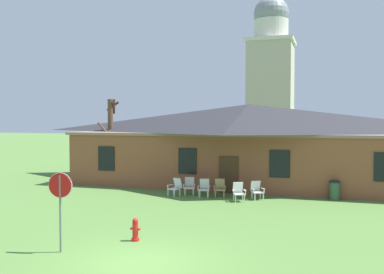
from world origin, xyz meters
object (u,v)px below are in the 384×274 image
at_px(stop_sign, 60,195).
at_px(lawn_chair_middle, 220,187).
at_px(lawn_chair_right_end, 239,191).
at_px(lawn_chair_far_side, 257,190).
at_px(lawn_chair_near_door, 189,186).
at_px(lawn_chair_left_end, 204,187).
at_px(trash_bin, 335,190).
at_px(lawn_chair_by_porch, 175,187).
at_px(fire_hydrant, 135,230).

relative_size(stop_sign, lawn_chair_middle, 2.64).
relative_size(lawn_chair_right_end, lawn_chair_far_side, 1.00).
bearing_deg(lawn_chair_near_door, stop_sign, -93.06).
distance_m(lawn_chair_left_end, trash_bin, 6.83).
xyz_separation_m(lawn_chair_middle, lawn_chair_far_side, (2.03, -0.18, 0.00)).
bearing_deg(lawn_chair_near_door, lawn_chair_middle, -3.07).
relative_size(lawn_chair_by_porch, lawn_chair_far_side, 1.00).
relative_size(lawn_chair_right_end, trash_bin, 0.98).
height_order(stop_sign, trash_bin, stop_sign).
relative_size(stop_sign, lawn_chair_far_side, 2.64).
bearing_deg(lawn_chair_right_end, lawn_chair_by_porch, 171.99).
bearing_deg(lawn_chair_middle, lawn_chair_left_end, -162.51).
height_order(lawn_chair_left_end, lawn_chair_far_side, same).
height_order(lawn_chair_right_end, fire_hydrant, lawn_chair_right_end).
bearing_deg(lawn_chair_by_porch, fire_hydrant, -79.01).
xyz_separation_m(lawn_chair_right_end, fire_hydrant, (-1.92, -8.22, -0.12)).
relative_size(stop_sign, fire_hydrant, 3.19).
xyz_separation_m(stop_sign, fire_hydrant, (1.68, 1.89, -1.42)).
xyz_separation_m(lawn_chair_near_door, lawn_chair_left_end, (0.96, -0.35, 0.00)).
bearing_deg(stop_sign, lawn_chair_left_end, 81.84).
bearing_deg(lawn_chair_by_porch, lawn_chair_near_door, 43.68).
bearing_deg(lawn_chair_left_end, lawn_chair_near_door, 159.93).
bearing_deg(lawn_chair_far_side, lawn_chair_middle, 175.01).
bearing_deg(stop_sign, lawn_chair_by_porch, 90.06).
bearing_deg(lawn_chair_far_side, fire_hydrant, -106.74).
xyz_separation_m(lawn_chair_by_porch, lawn_chair_left_end, (1.57, 0.23, 0.00)).
bearing_deg(lawn_chair_far_side, lawn_chair_left_end, -178.44).
bearing_deg(trash_bin, lawn_chair_right_end, -158.00).
bearing_deg(lawn_chair_left_end, lawn_chair_far_side, 1.56).
distance_m(lawn_chair_far_side, fire_hydrant, 9.43).
bearing_deg(lawn_chair_left_end, lawn_chair_by_porch, -171.57).
height_order(lawn_chair_left_end, lawn_chair_right_end, same).
xyz_separation_m(lawn_chair_left_end, lawn_chair_right_end, (2.05, -0.74, 0.00)).
bearing_deg(fire_hydrant, lawn_chair_far_side, 73.26).
height_order(lawn_chair_middle, fire_hydrant, lawn_chair_middle).
height_order(lawn_chair_near_door, lawn_chair_left_end, same).
height_order(lawn_chair_right_end, lawn_chair_far_side, same).
bearing_deg(lawn_chair_left_end, lawn_chair_right_end, -19.86).
xyz_separation_m(lawn_chair_middle, trash_bin, (5.92, 0.89, -0.00)).
distance_m(lawn_chair_near_door, lawn_chair_right_end, 3.20).
xyz_separation_m(stop_sign, lawn_chair_left_end, (1.56, 10.85, -1.30)).
distance_m(lawn_chair_left_end, lawn_chair_right_end, 2.18).
relative_size(lawn_chair_left_end, lawn_chair_far_side, 1.00).
height_order(stop_sign, lawn_chair_left_end, stop_sign).
bearing_deg(fire_hydrant, lawn_chair_by_porch, 100.99).
height_order(lawn_chair_by_porch, lawn_chair_right_end, same).
bearing_deg(lawn_chair_right_end, fire_hydrant, -103.18).
bearing_deg(lawn_chair_middle, lawn_chair_by_porch, -168.41).
bearing_deg(fire_hydrant, lawn_chair_left_end, 90.81).
distance_m(lawn_chair_middle, lawn_chair_right_end, 1.59).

